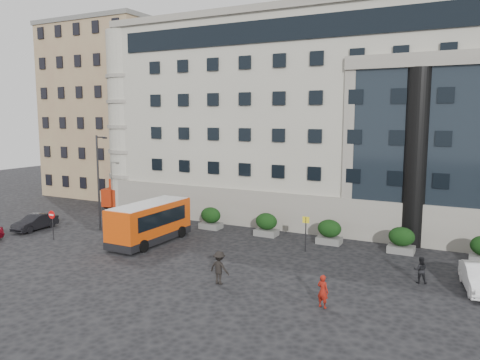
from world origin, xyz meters
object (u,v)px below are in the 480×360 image
at_px(parked_car_d, 163,196).
at_px(pedestrian_b, 420,270).
at_px(hedge_b, 266,224).
at_px(pedestrian_c, 219,268).
at_px(bus_stop_sign, 306,228).
at_px(pedestrian_a, 323,291).
at_px(parked_car_c, 145,211).
at_px(hedge_c, 329,232).
at_px(parked_car_b, 35,222).
at_px(hedge_d, 401,240).
at_px(minibus, 150,221).
at_px(red_truck, 125,191).
at_px(white_taxi, 480,278).
at_px(hedge_a, 211,218).
at_px(no_entry_sign, 52,219).
at_px(street_lamp, 99,179).

bearing_deg(parked_car_d, pedestrian_b, -28.57).
height_order(hedge_b, pedestrian_c, pedestrian_c).
relative_size(bus_stop_sign, pedestrian_a, 1.49).
height_order(parked_car_c, pedestrian_c, pedestrian_c).
distance_m(hedge_c, pedestrian_c, 11.67).
xyz_separation_m(parked_car_b, pedestrian_c, (20.29, -4.05, 0.31)).
xyz_separation_m(hedge_d, pedestrian_b, (1.90, -5.80, -0.14)).
bearing_deg(parked_car_d, minibus, -59.32).
xyz_separation_m(red_truck, parked_car_b, (0.59, -12.06, -0.87)).
bearing_deg(hedge_d, white_taxi, -48.63).
distance_m(hedge_b, pedestrian_c, 11.44).
xyz_separation_m(red_truck, pedestrian_a, (27.15, -16.60, -0.67)).
bearing_deg(pedestrian_a, red_truck, -15.10).
relative_size(hedge_a, no_entry_sign, 0.79).
xyz_separation_m(no_entry_sign, pedestrian_a, (22.55, -2.91, -0.80)).
bearing_deg(hedge_a, white_taxi, -15.33).
bearing_deg(minibus, hedge_c, 26.41).
height_order(hedge_b, minibus, minibus).
height_order(hedge_b, pedestrian_b, hedge_b).
relative_size(red_truck, parked_car_c, 1.22).
relative_size(hedge_a, parked_car_d, 0.35).
xyz_separation_m(hedge_c, bus_stop_sign, (-0.90, -2.80, 0.80)).
distance_m(parked_car_b, pedestrian_b, 30.54).
relative_size(street_lamp, parked_car_b, 2.00).
distance_m(street_lamp, no_entry_sign, 4.98).
height_order(bus_stop_sign, parked_car_d, bus_stop_sign).
height_order(parked_car_b, parked_car_d, parked_car_d).
bearing_deg(parked_car_d, white_taxi, -26.10).
distance_m(street_lamp, pedestrian_b, 25.71).
relative_size(hedge_c, parked_car_c, 0.38).
xyz_separation_m(parked_car_c, pedestrian_a, (21.05, -12.30, 0.15)).
bearing_deg(white_taxi, bus_stop_sign, 154.68).
bearing_deg(parked_car_d, street_lamp, -78.95).
bearing_deg(hedge_b, red_truck, 165.51).
distance_m(hedge_b, street_lamp, 14.41).
distance_m(red_truck, pedestrian_c, 26.38).
distance_m(minibus, red_truck, 15.97).
bearing_deg(street_lamp, bus_stop_sign, 6.54).
relative_size(hedge_b, white_taxi, 0.41).
distance_m(red_truck, white_taxi, 35.74).
bearing_deg(pedestrian_c, pedestrian_b, -145.46).
relative_size(hedge_c, parked_car_b, 0.46).
height_order(hedge_b, parked_car_c, hedge_b).
distance_m(bus_stop_sign, parked_car_d, 23.34).
xyz_separation_m(minibus, parked_car_b, (-11.17, -1.27, -1.02)).
bearing_deg(pedestrian_a, hedge_c, -58.62).
xyz_separation_m(hedge_c, street_lamp, (-18.34, -4.80, 3.44)).
xyz_separation_m(hedge_d, parked_car_d, (-26.66, 8.20, -0.19)).
relative_size(white_taxi, pedestrian_c, 2.31).
relative_size(hedge_c, no_entry_sign, 0.79).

